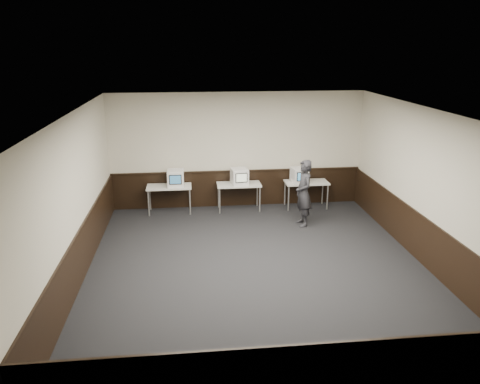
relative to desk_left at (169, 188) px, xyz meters
name	(u,v)px	position (x,y,z in m)	size (l,w,h in m)	color
floor	(257,268)	(1.90, -3.60, -0.68)	(8.00, 8.00, 0.00)	black
ceiling	(259,112)	(1.90, -3.60, 2.52)	(8.00, 8.00, 0.00)	white
back_wall	(237,150)	(1.90, 0.40, 0.92)	(7.00, 7.00, 0.00)	beige
front_wall	(309,300)	(1.90, -7.60, 0.92)	(7.00, 7.00, 0.00)	beige
left_wall	(75,201)	(-1.60, -3.60, 0.92)	(8.00, 8.00, 0.00)	beige
right_wall	(428,189)	(5.40, -3.60, 0.92)	(8.00, 8.00, 0.00)	beige
wainscot_back	(237,188)	(1.90, 0.38, -0.18)	(6.98, 0.04, 1.00)	black
wainscot_front	(305,379)	(1.90, -7.58, -0.18)	(6.98, 0.04, 1.00)	black
wainscot_left	(82,254)	(-1.58, -3.60, -0.18)	(0.04, 7.98, 1.00)	black
wainscot_right	(421,238)	(5.38, -3.60, -0.18)	(0.04, 7.98, 1.00)	black
wainscot_rail	(237,171)	(1.90, 0.36, 0.34)	(6.98, 0.06, 0.04)	black
desk_left	(169,188)	(0.00, 0.00, 0.00)	(1.20, 0.60, 0.75)	silver
desk_center	(239,186)	(1.90, 0.00, 0.00)	(1.20, 0.60, 0.75)	silver
desk_right	(306,184)	(3.80, 0.00, 0.00)	(1.20, 0.60, 0.75)	silver
emac_left	(176,178)	(0.19, -0.02, 0.29)	(0.44, 0.48, 0.44)	white
emac_center	(239,176)	(1.91, -0.03, 0.29)	(0.49, 0.52, 0.44)	white
emac_right	(299,175)	(3.58, -0.04, 0.28)	(0.47, 0.49, 0.41)	white
person	(304,193)	(3.39, -1.32, 0.17)	(0.62, 0.41, 1.70)	#26262B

